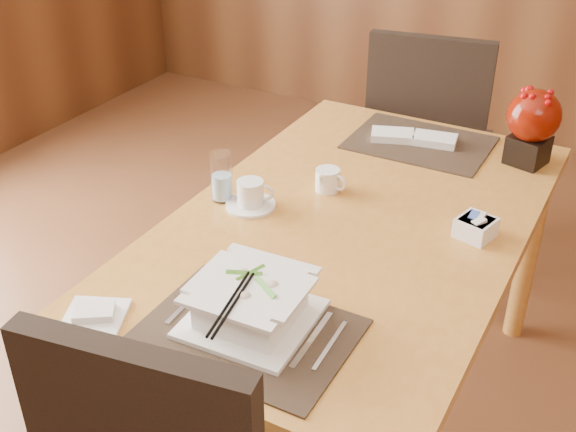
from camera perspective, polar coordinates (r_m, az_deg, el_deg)
The scene contains 12 objects.
dining_table at distance 2.04m, azimuth 4.94°, elevation -2.51°, with size 0.90×1.50×0.75m.
placemat_near at distance 1.59m, azimuth -3.20°, elevation -9.11°, with size 0.45×0.33×0.01m, color black.
placemat_far at distance 2.45m, azimuth 10.37°, elevation 5.72°, with size 0.45×0.33×0.01m, color black.
soup_setting at distance 1.58m, azimuth -2.95°, elevation -6.93°, with size 0.28×0.28×0.11m.
coffee_cup at distance 2.02m, azimuth -2.99°, elevation 1.60°, with size 0.14×0.14×0.08m.
water_glass at distance 2.05m, azimuth -5.27°, elevation 3.11°, with size 0.06×0.06×0.14m, color white.
creamer_jug at distance 2.11m, azimuth 3.14°, elevation 2.87°, with size 0.09×0.09×0.07m, color white, non-canonical shape.
sugar_caddy at distance 1.95m, azimuth 14.60°, elevation -0.90°, with size 0.09×0.09×0.05m, color white.
berry_decor at distance 2.34m, azimuth 18.78°, elevation 7.00°, with size 0.16×0.16×0.24m.
napkins_far at distance 2.44m, azimuth 10.12°, elevation 6.11°, with size 0.28×0.10×0.02m, color white, non-canonical shape.
bread_plate at distance 1.68m, azimuth -15.02°, elevation -7.68°, with size 0.13×0.13×0.01m, color white.
far_chair at distance 2.93m, azimuth 10.94°, elevation 6.09°, with size 0.54×0.55×1.01m.
Camera 1 is at (0.66, -0.98, 1.77)m, focal length 45.00 mm.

